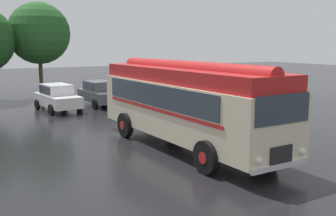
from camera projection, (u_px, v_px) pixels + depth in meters
ground_plane at (187, 147)px, 15.88m from camera, size 120.00×120.00×0.00m
vintage_bus at (186, 101)px, 15.61m from camera, size 3.33×10.26×3.49m
car_near_left at (57, 97)px, 24.67m from camera, size 2.38×4.39×1.66m
car_mid_left at (99, 93)px, 26.80m from camera, size 2.21×4.32×1.66m
tree_centre at (40, 32)px, 30.65m from camera, size 4.79×4.79×7.39m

